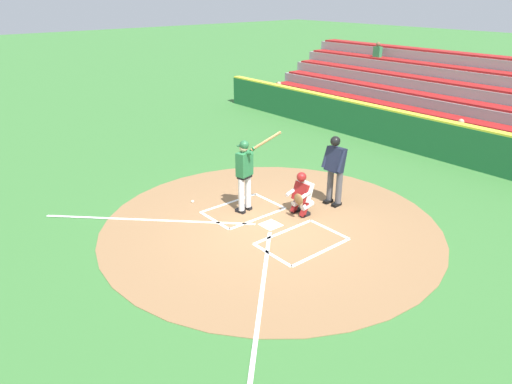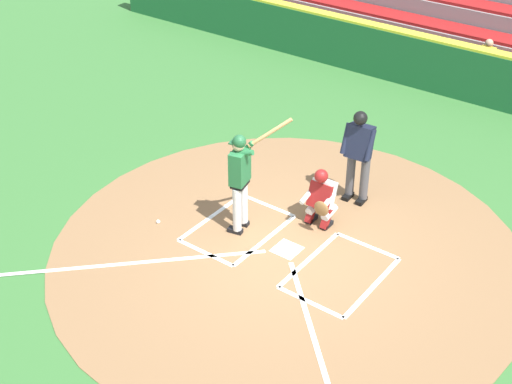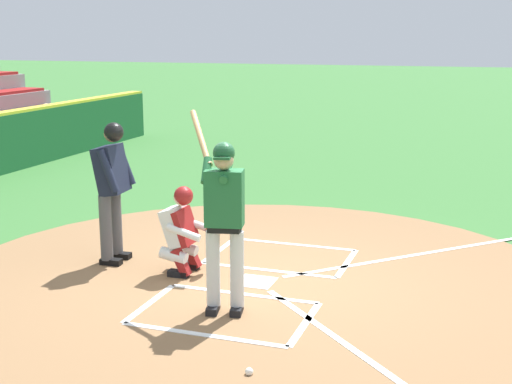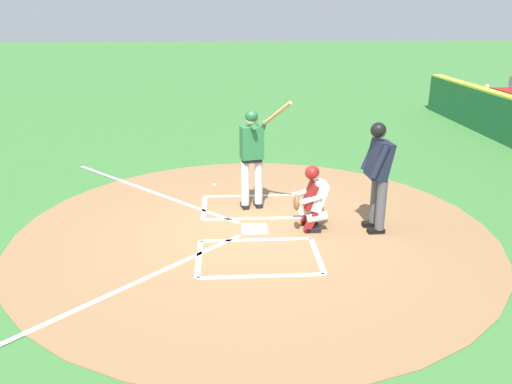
{
  "view_description": "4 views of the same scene",
  "coord_description": "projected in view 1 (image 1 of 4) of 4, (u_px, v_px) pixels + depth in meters",
  "views": [
    {
      "loc": [
        -7.43,
        6.68,
        5.18
      ],
      "look_at": [
        0.1,
        0.37,
        0.94
      ],
      "focal_mm": 32.99,
      "sensor_mm": 36.0,
      "label": 1
    },
    {
      "loc": [
        -5.4,
        8.14,
        7.38
      ],
      "look_at": [
        0.41,
        0.32,
        1.18
      ],
      "focal_mm": 50.54,
      "sensor_mm": 36.0,
      "label": 2
    },
    {
      "loc": [
        7.74,
        2.66,
        2.97
      ],
      "look_at": [
        0.36,
        0.12,
        1.22
      ],
      "focal_mm": 49.8,
      "sensor_mm": 36.0,
      "label": 3
    },
    {
      "loc": [
        -7.88,
        0.45,
        3.5
      ],
      "look_at": [
        -0.44,
        0.0,
        0.84
      ],
      "focal_mm": 35.31,
      "sensor_mm": 36.0,
      "label": 4
    }
  ],
  "objects": [
    {
      "name": "ground_plane",
      "position": [
        271.0,
        225.0,
        11.22
      ],
      "size": [
        120.0,
        120.0,
        0.0
      ],
      "primitive_type": "plane",
      "color": "#387033"
    },
    {
      "name": "dirt_circle",
      "position": [
        271.0,
        225.0,
        11.22
      ],
      "size": [
        8.0,
        8.0,
        0.01
      ],
      "primitive_type": "cylinder",
      "color": "olive",
      "rests_on": "ground"
    },
    {
      "name": "home_plate_and_chalk",
      "position": [
        242.0,
        236.0,
        10.69
      ],
      "size": [
        7.93,
        4.91,
        0.01
      ],
      "color": "white",
      "rests_on": "dirt_circle"
    },
    {
      "name": "batter",
      "position": [
        245.0,
        171.0,
        11.49
      ],
      "size": [
        0.85,
        0.87,
        2.13
      ],
      "color": "silver",
      "rests_on": "ground"
    },
    {
      "name": "catcher",
      "position": [
        302.0,
        193.0,
        11.53
      ],
      "size": [
        0.59,
        0.6,
        1.13
      ],
      "color": "black",
      "rests_on": "ground"
    },
    {
      "name": "plate_umpire",
      "position": [
        335.0,
        166.0,
        11.88
      ],
      "size": [
        0.6,
        0.44,
        1.86
      ],
      "color": "#4C4C51",
      "rests_on": "ground"
    },
    {
      "name": "baseball",
      "position": [
        193.0,
        202.0,
        12.39
      ],
      "size": [
        0.07,
        0.07,
        0.07
      ],
      "primitive_type": "sphere",
      "color": "white",
      "rests_on": "ground"
    },
    {
      "name": "backstop_wall",
      "position": [
        442.0,
        140.0,
        15.38
      ],
      "size": [
        22.0,
        0.36,
        1.31
      ],
      "color": "#1E6033",
      "rests_on": "ground"
    },
    {
      "name": "bleacher_stand",
      "position": [
        498.0,
        112.0,
        17.49
      ],
      "size": [
        20.0,
        5.1,
        3.45
      ],
      "color": "gray",
      "rests_on": "ground"
    }
  ]
}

